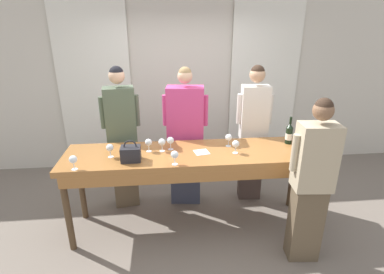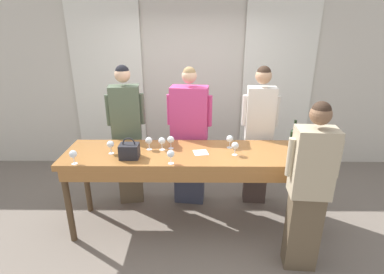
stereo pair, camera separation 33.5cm
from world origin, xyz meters
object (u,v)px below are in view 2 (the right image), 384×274
(wine_glass_near_host, at_px, (322,155))
(wine_glass_back_left, at_px, (171,154))
(wine_glass_center_left, at_px, (235,146))
(wine_glass_by_bottle, at_px, (110,145))
(handbag, at_px, (129,151))
(wine_glass_center_right, at_px, (296,134))
(wine_glass_front_left, at_px, (230,139))
(guest_olive_jacket, at_px, (127,135))
(wine_glass_front_mid, at_px, (73,154))
(wine_bottle, at_px, (293,138))
(wine_glass_center_mid, at_px, (171,140))
(wine_glass_front_right, at_px, (162,141))
(tasting_bar, at_px, (192,160))
(host_pouring, at_px, (309,189))
(wine_glass_back_mid, at_px, (301,144))
(guest_cream_sweater, at_px, (259,135))
(wine_glass_back_right, at_px, (149,141))
(guest_pink_top, at_px, (189,138))

(wine_glass_near_host, bearing_deg, wine_glass_back_left, 179.95)
(wine_glass_center_left, relative_size, wine_glass_by_bottle, 1.00)
(handbag, distance_m, wine_glass_center_right, 1.96)
(wine_glass_center_left, distance_m, wine_glass_near_host, 0.87)
(wine_glass_front_left, relative_size, guest_olive_jacket, 0.08)
(handbag, relative_size, wine_glass_front_mid, 1.54)
(wine_bottle, distance_m, wine_glass_center_mid, 1.40)
(handbag, distance_m, wine_glass_front_right, 0.39)
(tasting_bar, distance_m, wine_glass_front_left, 0.50)
(wine_glass_near_host, bearing_deg, host_pouring, -123.51)
(wine_glass_front_mid, relative_size, wine_glass_back_mid, 1.00)
(handbag, bearing_deg, wine_glass_near_host, -4.00)
(wine_glass_center_mid, relative_size, wine_glass_back_mid, 1.00)
(wine_glass_center_mid, relative_size, guest_olive_jacket, 0.08)
(wine_glass_center_right, distance_m, wine_glass_back_left, 1.58)
(guest_olive_jacket, bearing_deg, wine_glass_front_left, -18.84)
(wine_glass_center_left, xyz_separation_m, host_pouring, (0.62, -0.56, -0.20))
(wine_glass_near_host, bearing_deg, guest_cream_sweater, 118.03)
(wine_glass_front_left, relative_size, wine_glass_by_bottle, 1.00)
(wine_glass_front_left, height_order, wine_glass_by_bottle, same)
(wine_glass_front_right, bearing_deg, wine_glass_near_host, -12.07)
(wine_glass_front_left, height_order, host_pouring, host_pouring)
(guest_olive_jacket, bearing_deg, tasting_bar, -34.50)
(wine_glass_back_mid, bearing_deg, tasting_bar, -179.85)
(wine_glass_front_right, distance_m, wine_glass_back_right, 0.15)
(tasting_bar, xyz_separation_m, guest_cream_sweater, (0.86, 0.58, 0.09))
(tasting_bar, distance_m, wine_glass_near_host, 1.36)
(wine_glass_center_mid, height_order, wine_glass_back_left, same)
(tasting_bar, xyz_separation_m, guest_pink_top, (-0.04, 0.58, 0.04))
(wine_glass_center_mid, distance_m, host_pouring, 1.53)
(handbag, distance_m, wine_glass_back_mid, 1.86)
(wine_glass_front_right, height_order, guest_olive_jacket, guest_olive_jacket)
(wine_glass_center_right, height_order, guest_cream_sweater, guest_cream_sweater)
(wine_glass_back_mid, distance_m, guest_cream_sweater, 0.67)
(handbag, height_order, wine_glass_by_bottle, handbag)
(wine_glass_front_mid, xyz_separation_m, wine_glass_center_right, (2.44, 0.62, 0.00))
(handbag, height_order, guest_pink_top, guest_pink_top)
(guest_cream_sweater, bearing_deg, wine_glass_back_left, -141.34)
(wine_glass_center_mid, xyz_separation_m, host_pouring, (1.33, -0.73, -0.20))
(wine_glass_front_right, xyz_separation_m, guest_pink_top, (0.30, 0.50, -0.16))
(wine_glass_front_left, distance_m, guest_cream_sweater, 0.62)
(handbag, xyz_separation_m, guest_olive_jacket, (-0.18, 0.72, -0.10))
(wine_glass_near_host, distance_m, wine_glass_by_bottle, 2.21)
(wine_glass_back_right, bearing_deg, wine_glass_back_left, -52.75)
(wine_bottle, bearing_deg, guest_cream_sweater, 126.14)
(wine_glass_center_left, relative_size, wine_glass_center_right, 1.00)
(wine_glass_front_right, distance_m, guest_olive_jacket, 0.72)
(wine_glass_center_right, bearing_deg, wine_glass_back_right, -171.94)
(wine_glass_front_left, height_order, wine_glass_front_right, same)
(guest_pink_top, bearing_deg, guest_cream_sweater, 0.00)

